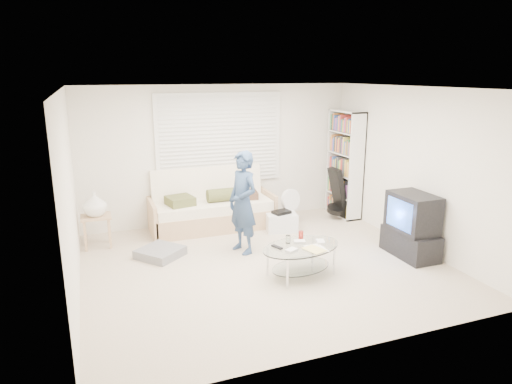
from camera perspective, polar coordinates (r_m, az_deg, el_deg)
name	(u,v)px	position (r m, az deg, el deg)	size (l,w,h in m)	color
ground	(264,265)	(6.68, 1.04, -9.11)	(5.00, 5.00, 0.00)	tan
room_shell	(253,148)	(6.64, -0.41, 5.47)	(5.02, 4.52, 2.51)	white
window_blinds	(220,138)	(8.28, -4.54, 6.69)	(2.32, 0.08, 1.62)	silver
futon_sofa	(212,209)	(8.16, -5.54, -2.11)	(2.17, 0.87, 1.06)	tan
grey_floor_pillow	(160,252)	(7.09, -11.87, -7.41)	(0.58, 0.58, 0.13)	slate
side_table	(95,206)	(7.55, -19.49, -1.71)	(0.46, 0.37, 0.90)	tan
bookshelf	(345,164)	(8.86, 11.02, 3.45)	(0.32, 0.85, 2.02)	white
guitar_case	(338,197)	(8.73, 10.21, -0.58)	(0.38, 0.36, 0.96)	black
floor_fan	(290,204)	(8.30, 4.31, -1.47)	(0.42, 0.27, 0.67)	white
storage_bin	(281,222)	(8.02, 3.18, -3.72)	(0.59, 0.46, 0.37)	white
tv_unit	(412,226)	(7.22, 18.88, -4.06)	(0.50, 0.89, 0.97)	black
coffee_table	(301,252)	(6.26, 5.68, -7.43)	(1.28, 0.96, 0.55)	silver
standing_person	(243,203)	(6.90, -1.65, -1.33)	(0.58, 0.38, 1.58)	navy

